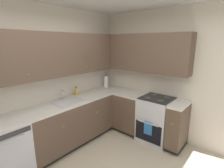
{
  "coord_description": "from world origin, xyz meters",
  "views": [
    {
      "loc": [
        -1.43,
        -1.23,
        2.0
      ],
      "look_at": [
        1.01,
        0.82,
        1.22
      ],
      "focal_mm": 27.23,
      "sensor_mm": 36.0,
      "label": 1
    }
  ],
  "objects_px": {
    "dishwasher": "(5,152)",
    "oven_range": "(156,119)",
    "paper_towel_roll": "(106,81)",
    "soap_bottle": "(77,91)"
  },
  "relations": [
    {
      "from": "oven_range",
      "to": "soap_bottle",
      "type": "bearing_deg",
      "value": 123.05
    },
    {
      "from": "dishwasher",
      "to": "paper_towel_roll",
      "type": "xyz_separation_m",
      "value": [
        2.4,
        0.16,
        0.62
      ]
    },
    {
      "from": "paper_towel_roll",
      "to": "soap_bottle",
      "type": "bearing_deg",
      "value": 178.74
    },
    {
      "from": "soap_bottle",
      "to": "paper_towel_roll",
      "type": "relative_size",
      "value": 0.55
    },
    {
      "from": "soap_bottle",
      "to": "paper_towel_roll",
      "type": "height_order",
      "value": "paper_towel_roll"
    },
    {
      "from": "dishwasher",
      "to": "oven_range",
      "type": "xyz_separation_m",
      "value": [
        2.41,
        -1.22,
        0.02
      ]
    },
    {
      "from": "dishwasher",
      "to": "soap_bottle",
      "type": "xyz_separation_m",
      "value": [
        1.5,
        0.18,
        0.56
      ]
    },
    {
      "from": "dishwasher",
      "to": "soap_bottle",
      "type": "height_order",
      "value": "soap_bottle"
    },
    {
      "from": "dishwasher",
      "to": "oven_range",
      "type": "relative_size",
      "value": 0.83
    },
    {
      "from": "dishwasher",
      "to": "oven_range",
      "type": "height_order",
      "value": "oven_range"
    }
  ]
}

